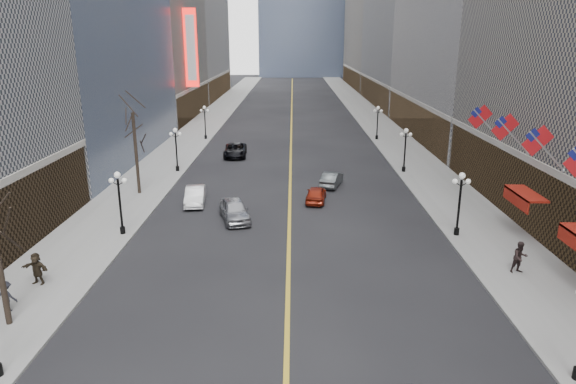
{
  "coord_description": "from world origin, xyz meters",
  "views": [
    {
      "loc": [
        0.25,
        -3.88,
        13.4
      ],
      "look_at": [
        0.05,
        16.15,
        7.4
      ],
      "focal_mm": 32.0,
      "sensor_mm": 36.0,
      "label": 1
    }
  ],
  "objects_px": {
    "streetlamp_east_1": "(460,197)",
    "streetlamp_east_3": "(378,119)",
    "car_sb_mid": "(316,194)",
    "streetlamp_west_3": "(205,119)",
    "car_nb_far": "(235,150)",
    "car_sb_far": "(332,179)",
    "car_nb_mid": "(195,196)",
    "car_nb_near": "(234,210)",
    "streetlamp_west_2": "(176,145)",
    "streetlamp_west_1": "(119,196)",
    "streetlamp_east_2": "(405,145)"
  },
  "relations": [
    {
      "from": "car_sb_mid",
      "to": "streetlamp_west_3",
      "type": "bearing_deg",
      "value": -56.34
    },
    {
      "from": "car_sb_mid",
      "to": "car_nb_far",
      "type": "bearing_deg",
      "value": -56.28
    },
    {
      "from": "car_sb_far",
      "to": "streetlamp_west_2",
      "type": "bearing_deg",
      "value": -1.57
    },
    {
      "from": "streetlamp_west_1",
      "to": "streetlamp_west_2",
      "type": "xyz_separation_m",
      "value": [
        0.0,
        18.0,
        0.0
      ]
    },
    {
      "from": "streetlamp_east_3",
      "to": "streetlamp_west_3",
      "type": "bearing_deg",
      "value": 180.0
    },
    {
      "from": "car_nb_mid",
      "to": "car_sb_mid",
      "type": "relative_size",
      "value": 1.11
    },
    {
      "from": "streetlamp_west_2",
      "to": "car_sb_mid",
      "type": "distance_m",
      "value": 17.36
    },
    {
      "from": "car_sb_far",
      "to": "car_nb_near",
      "type": "bearing_deg",
      "value": 66.1
    },
    {
      "from": "car_nb_far",
      "to": "car_sb_mid",
      "type": "xyz_separation_m",
      "value": [
        8.81,
        -17.49,
        -0.09
      ]
    },
    {
      "from": "streetlamp_west_2",
      "to": "car_sb_far",
      "type": "bearing_deg",
      "value": -17.98
    },
    {
      "from": "car_sb_far",
      "to": "car_nb_mid",
      "type": "bearing_deg",
      "value": 41.63
    },
    {
      "from": "streetlamp_west_2",
      "to": "streetlamp_west_3",
      "type": "bearing_deg",
      "value": 90.0
    },
    {
      "from": "streetlamp_east_2",
      "to": "car_nb_mid",
      "type": "xyz_separation_m",
      "value": [
        -19.78,
        -10.71,
        -2.17
      ]
    },
    {
      "from": "streetlamp_west_3",
      "to": "streetlamp_west_2",
      "type": "bearing_deg",
      "value": -90.0
    },
    {
      "from": "streetlamp_east_3",
      "to": "car_nb_mid",
      "type": "bearing_deg",
      "value": -124.56
    },
    {
      "from": "streetlamp_east_1",
      "to": "streetlamp_east_3",
      "type": "xyz_separation_m",
      "value": [
        0.0,
        36.0,
        0.0
      ]
    },
    {
      "from": "streetlamp_east_3",
      "to": "car_sb_mid",
      "type": "bearing_deg",
      "value": -108.87
    },
    {
      "from": "streetlamp_east_3",
      "to": "streetlamp_west_2",
      "type": "bearing_deg",
      "value": -142.67
    },
    {
      "from": "streetlamp_east_2",
      "to": "streetlamp_west_3",
      "type": "xyz_separation_m",
      "value": [
        -23.6,
        18.0,
        0.0
      ]
    },
    {
      "from": "streetlamp_east_2",
      "to": "streetlamp_west_1",
      "type": "relative_size",
      "value": 1.0
    },
    {
      "from": "car_nb_far",
      "to": "car_sb_mid",
      "type": "height_order",
      "value": "car_nb_far"
    },
    {
      "from": "streetlamp_east_2",
      "to": "car_nb_near",
      "type": "distance_m",
      "value": 21.84
    },
    {
      "from": "car_nb_mid",
      "to": "car_sb_mid",
      "type": "bearing_deg",
      "value": -2.01
    },
    {
      "from": "streetlamp_east_3",
      "to": "streetlamp_west_1",
      "type": "distance_m",
      "value": 43.05
    },
    {
      "from": "streetlamp_west_2",
      "to": "car_nb_mid",
      "type": "bearing_deg",
      "value": -70.35
    },
    {
      "from": "streetlamp_east_2",
      "to": "streetlamp_west_1",
      "type": "distance_m",
      "value": 29.68
    },
    {
      "from": "car_sb_far",
      "to": "streetlamp_east_2",
      "type": "bearing_deg",
      "value": -130.65
    },
    {
      "from": "streetlamp_east_1",
      "to": "car_nb_mid",
      "type": "xyz_separation_m",
      "value": [
        -19.78,
        7.29,
        -2.17
      ]
    },
    {
      "from": "car_nb_far",
      "to": "streetlamp_west_3",
      "type": "bearing_deg",
      "value": 113.6
    },
    {
      "from": "streetlamp_west_2",
      "to": "car_nb_far",
      "type": "bearing_deg",
      "value": 55.16
    },
    {
      "from": "streetlamp_east_2",
      "to": "streetlamp_west_1",
      "type": "xyz_separation_m",
      "value": [
        -23.6,
        -18.0,
        0.0
      ]
    },
    {
      "from": "streetlamp_east_1",
      "to": "car_nb_far",
      "type": "distance_m",
      "value": 31.51
    },
    {
      "from": "streetlamp_east_2",
      "to": "car_nb_mid",
      "type": "distance_m",
      "value": 22.59
    },
    {
      "from": "car_sb_mid",
      "to": "car_sb_far",
      "type": "xyz_separation_m",
      "value": [
        1.68,
        4.86,
        0.0
      ]
    },
    {
      "from": "streetlamp_east_1",
      "to": "car_sb_mid",
      "type": "bearing_deg",
      "value": 139.94
    },
    {
      "from": "streetlamp_east_1",
      "to": "car_nb_near",
      "type": "relative_size",
      "value": 0.94
    },
    {
      "from": "car_nb_near",
      "to": "streetlamp_east_3",
      "type": "bearing_deg",
      "value": 47.69
    },
    {
      "from": "car_nb_mid",
      "to": "car_nb_near",
      "type": "bearing_deg",
      "value": -52.87
    },
    {
      "from": "streetlamp_west_3",
      "to": "streetlamp_west_1",
      "type": "bearing_deg",
      "value": -90.0
    },
    {
      "from": "car_nb_near",
      "to": "car_sb_far",
      "type": "xyz_separation_m",
      "value": [
        8.14,
        9.6,
        -0.13
      ]
    },
    {
      "from": "car_sb_far",
      "to": "car_sb_mid",
      "type": "bearing_deg",
      "value": 87.32
    },
    {
      "from": "streetlamp_west_1",
      "to": "car_nb_mid",
      "type": "distance_m",
      "value": 8.51
    },
    {
      "from": "car_nb_far",
      "to": "car_sb_far",
      "type": "relative_size",
      "value": 1.33
    },
    {
      "from": "streetlamp_west_2",
      "to": "car_nb_far",
      "type": "xyz_separation_m",
      "value": [
        5.24,
        7.52,
        -2.13
      ]
    },
    {
      "from": "streetlamp_east_1",
      "to": "car_sb_far",
      "type": "xyz_separation_m",
      "value": [
        -7.87,
        12.9,
        -2.22
      ]
    },
    {
      "from": "streetlamp_east_1",
      "to": "streetlamp_east_3",
      "type": "height_order",
      "value": "same"
    },
    {
      "from": "streetlamp_west_1",
      "to": "car_sb_far",
      "type": "xyz_separation_m",
      "value": [
        15.73,
        12.9,
        -2.22
      ]
    },
    {
      "from": "streetlamp_east_2",
      "to": "streetlamp_west_3",
      "type": "relative_size",
      "value": 1.0
    },
    {
      "from": "streetlamp_east_3",
      "to": "car_sb_far",
      "type": "relative_size",
      "value": 1.09
    },
    {
      "from": "streetlamp_west_3",
      "to": "car_nb_mid",
      "type": "height_order",
      "value": "streetlamp_west_3"
    }
  ]
}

